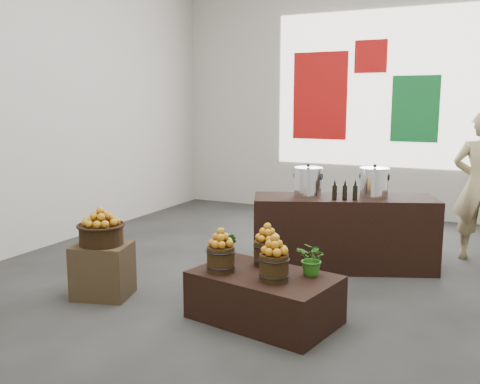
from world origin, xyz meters
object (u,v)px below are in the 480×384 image
at_px(wicker_basket, 101,235).
at_px(stock_pot_center, 374,183).
at_px(display_table, 264,297).
at_px(stock_pot_left, 308,183).
at_px(counter, 343,233).
at_px(crate, 103,270).

xyz_separation_m(wicker_basket, stock_pot_center, (2.08, 1.95, 0.35)).
relative_size(display_table, stock_pot_left, 3.88).
bearing_deg(wicker_basket, counter, 45.58).
xyz_separation_m(display_table, stock_pot_center, (0.50, 1.81, 0.74)).
height_order(crate, counter, counter).
height_order(crate, stock_pot_center, stock_pot_center).
distance_m(wicker_basket, counter, 2.57).
bearing_deg(crate, counter, 45.58).
bearing_deg(wicker_basket, stock_pot_center, 43.14).
bearing_deg(wicker_basket, display_table, 4.91).
relative_size(crate, stock_pot_center, 1.67).
relative_size(counter, stock_pot_left, 6.47).
height_order(wicker_basket, display_table, wicker_basket).
bearing_deg(stock_pot_center, display_table, -105.45).
relative_size(display_table, stock_pot_center, 3.88).
height_order(counter, stock_pot_center, stock_pot_center).
bearing_deg(stock_pot_left, wicker_basket, -130.35).
bearing_deg(stock_pot_center, crate, -136.86).
bearing_deg(stock_pot_left, display_table, -84.40).
xyz_separation_m(wicker_basket, display_table, (1.58, 0.14, -0.39)).
xyz_separation_m(wicker_basket, counter, (1.79, 1.83, -0.20)).
relative_size(wicker_basket, display_table, 0.35).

